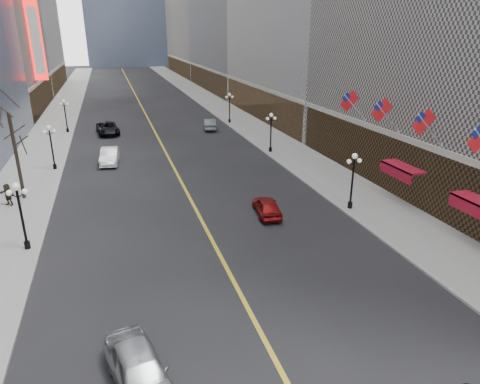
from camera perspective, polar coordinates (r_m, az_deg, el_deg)
sidewalk_east at (r=71.71m, az=-0.55°, el=9.91°), size 6.00×230.00×0.15m
sidewalk_west at (r=69.44m, az=-23.55°, el=7.86°), size 6.00×230.00×0.15m
lane_line at (r=79.00m, az=-12.61°, el=10.37°), size 0.25×200.00×0.02m
streetlamp_east_1 at (r=34.37m, az=14.82°, el=2.18°), size 1.26×0.44×4.52m
streetlamp_east_2 at (r=50.01m, az=4.15°, el=8.46°), size 1.26×0.44×4.52m
streetlamp_east_3 at (r=66.85m, az=-1.42°, el=11.58°), size 1.26×0.44×4.52m
streetlamp_west_1 at (r=30.18m, az=-27.25°, el=-2.07°), size 1.26×0.44×4.52m
streetlamp_west_2 at (r=47.23m, az=-23.88°, el=6.03°), size 1.26×0.44×4.52m
streetlamp_west_3 at (r=64.79m, az=-22.29°, el=9.79°), size 1.26×0.44×4.52m
flag_3 at (r=32.98m, az=23.51°, el=8.30°), size 2.87×0.12×2.87m
flag_4 at (r=36.86m, az=18.59°, el=10.06°), size 2.87×0.12×2.87m
flag_5 at (r=40.99m, az=14.59°, el=11.43°), size 2.87×0.12×2.87m
awning_b at (r=31.12m, az=29.29°, el=-1.44°), size 1.40×4.00×0.93m
awning_c at (r=36.70m, az=20.62°, el=2.98°), size 1.40×4.00×0.93m
theatre_marquee at (r=78.33m, az=-25.54°, el=17.71°), size 2.00×0.55×12.00m
tree_west_far at (r=39.10m, az=-28.22°, el=7.68°), size 3.60×3.60×7.92m
car_nb_near at (r=18.61m, az=-13.25°, el=-22.23°), size 3.07×5.35×1.72m
car_nb_mid at (r=48.22m, az=-16.99°, el=4.62°), size 2.25×5.18×1.66m
car_nb_far at (r=62.57m, az=-17.22°, el=8.11°), size 3.32×6.18×1.65m
car_sb_mid at (r=33.09m, az=3.61°, el=-1.92°), size 2.20×4.37×1.43m
car_sb_far at (r=62.95m, az=-4.04°, el=9.01°), size 2.54×4.98×1.56m
ped_west_far at (r=39.24m, az=-28.57°, el=-0.29°), size 1.61×1.42×1.81m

